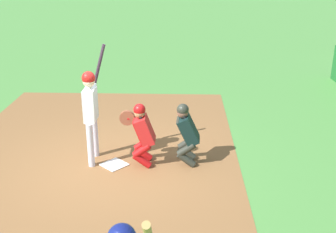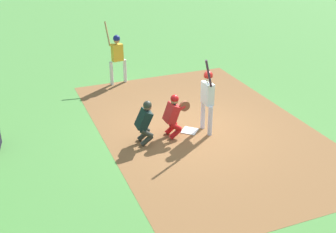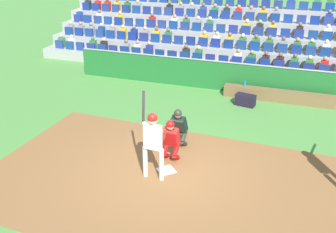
# 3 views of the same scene
# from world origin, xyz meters

# --- Properties ---
(ground_plane) EXTENTS (160.00, 160.00, 0.00)m
(ground_plane) POSITION_xyz_m (0.00, 0.00, 0.00)
(ground_plane) COLOR #4B873E
(infield_dirt_patch) EXTENTS (9.62, 6.40, 0.01)m
(infield_dirt_patch) POSITION_xyz_m (0.00, 0.50, 0.00)
(infield_dirt_patch) COLOR brown
(infield_dirt_patch) RESTS_ON ground_plane
(home_plate_marker) EXTENTS (0.62, 0.62, 0.02)m
(home_plate_marker) POSITION_xyz_m (0.00, 0.00, 0.02)
(home_plate_marker) COLOR white
(home_plate_marker) RESTS_ON infield_dirt_patch
(batter_at_plate) EXTENTS (0.68, 0.45, 2.35)m
(batter_at_plate) POSITION_xyz_m (0.22, 0.43, 1.19)
(batter_at_plate) COLOR silver
(batter_at_plate) RESTS_ON ground_plane
(catcher_crouching) EXTENTS (0.47, 0.72, 1.30)m
(catcher_crouching) POSITION_xyz_m (0.08, -0.56, 0.72)
(catcher_crouching) COLOR #B31112
(catcher_crouching) RESTS_ON ground_plane
(home_plate_umpire) EXTENTS (0.49, 0.50, 1.28)m
(home_plate_umpire) POSITION_xyz_m (0.11, -1.45, 0.70)
(home_plate_umpire) COLOR #2A2D25
(home_plate_umpire) RESTS_ON ground_plane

